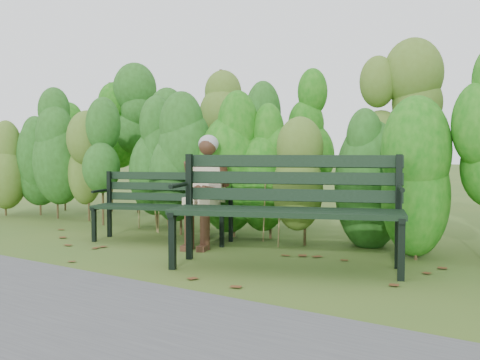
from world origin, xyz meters
The scene contains 6 objects.
ground centered at (0.00, 0.00, 0.00)m, with size 80.00×80.00×0.00m, color #3A5C21.
hedge_band centered at (0.00, 1.86, 1.26)m, with size 11.04×1.67×2.42m.
leaf_litter centered at (-0.07, -0.16, 0.00)m, with size 5.70×2.09×0.01m.
bench_left centered at (-1.29, 0.71, 0.46)m, with size 1.65×1.04×0.79m.
bench_right centered at (0.58, 0.25, 0.59)m, with size 2.10×1.35×1.00m.
seated_woman centered at (-0.74, 0.74, 0.67)m, with size 0.57×0.77×1.21m.
Camera 1 is at (3.06, -4.05, 1.03)m, focal length 42.00 mm.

